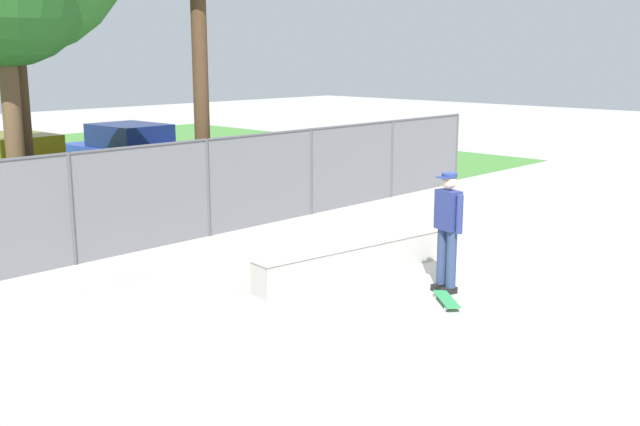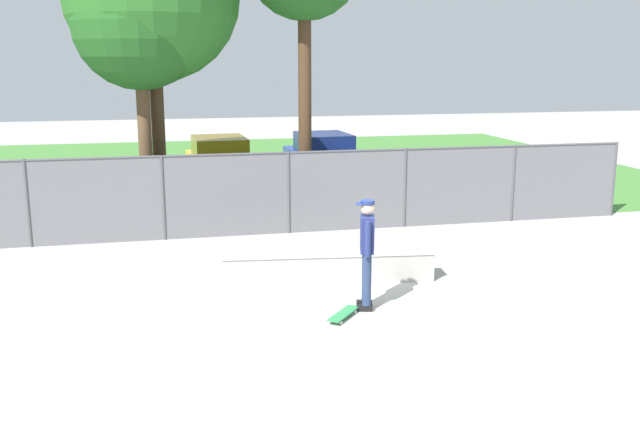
{
  "view_description": "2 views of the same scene",
  "coord_description": "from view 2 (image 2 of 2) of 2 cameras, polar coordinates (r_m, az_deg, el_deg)",
  "views": [
    {
      "loc": [
        -8.89,
        -6.22,
        3.56
      ],
      "look_at": [
        -0.54,
        1.84,
        1.09
      ],
      "focal_mm": 41.79,
      "sensor_mm": 36.0,
      "label": 1
    },
    {
      "loc": [
        -2.96,
        -10.78,
        4.06
      ],
      "look_at": [
        -0.1,
        1.72,
        1.28
      ],
      "focal_mm": 39.83,
      "sensor_mm": 36.0,
      "label": 2
    }
  ],
  "objects": [
    {
      "name": "ground_plane",
      "position": [
        11.9,
        2.32,
        -7.73
      ],
      "size": [
        80.0,
        80.0,
        0.0
      ],
      "primitive_type": "plane",
      "color": "#ADAAA3"
    },
    {
      "name": "skateboarder",
      "position": [
        11.64,
        3.79,
        -2.88
      ],
      "size": [
        0.36,
        0.58,
        1.84
      ],
      "color": "black",
      "rests_on": "ground"
    },
    {
      "name": "chainlink_fence",
      "position": [
        16.77,
        -2.53,
        1.91
      ],
      "size": [
        17.48,
        0.07,
        1.96
      ],
      "color": "#4C4C51",
      "rests_on": "ground"
    },
    {
      "name": "car_yellow",
      "position": [
        22.96,
        -8.08,
        4.04
      ],
      "size": [
        2.14,
        4.27,
        1.66
      ],
      "color": "gold",
      "rests_on": "ground"
    },
    {
      "name": "concrete_ledge",
      "position": [
        13.24,
        0.73,
        -4.29
      ],
      "size": [
        3.97,
        0.96,
        0.58
      ],
      "color": "#A8A59E",
      "rests_on": "ground"
    },
    {
      "name": "car_blue",
      "position": [
        23.87,
        0.22,
        4.47
      ],
      "size": [
        2.14,
        4.27,
        1.66
      ],
      "color": "#233D9E",
      "rests_on": "ground"
    },
    {
      "name": "tree_near_left",
      "position": [
        17.47,
        -14.33,
        14.49
      ],
      "size": [
        3.11,
        3.11,
        6.45
      ],
      "color": "brown",
      "rests_on": "ground"
    },
    {
      "name": "skateboard",
      "position": [
        11.48,
        1.9,
        -8.1
      ],
      "size": [
        0.67,
        0.74,
        0.09
      ],
      "color": "#2D8C4C",
      "rests_on": "ground"
    },
    {
      "name": "grass_strip",
      "position": [
        27.0,
        -6.48,
        3.53
      ],
      "size": [
        29.41,
        20.0,
        0.02
      ],
      "primitive_type": "cube",
      "color": "#478438",
      "rests_on": "ground"
    }
  ]
}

